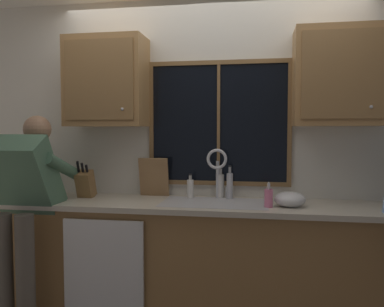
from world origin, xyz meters
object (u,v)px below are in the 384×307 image
bottle_tall_clear (230,185)px  bottle_green_glass (220,185)px  person_standing (24,198)px  mixing_bowl (290,199)px  knife_block (86,184)px  bottle_amber_small (190,188)px  cutting_board (154,177)px  soap_dispenser (269,198)px

bottle_tall_clear → bottle_green_glass: bearing=147.5°
person_standing → mixing_bowl: 1.94m
mixing_bowl → knife_block: bearing=176.1°
bottle_green_glass → bottle_amber_small: 0.25m
knife_block → mixing_bowl: knife_block is taller
knife_block → cutting_board: 0.56m
person_standing → knife_block: person_standing is taller
bottle_green_glass → person_standing: bearing=-158.0°
mixing_bowl → bottle_green_glass: size_ratio=0.90×
cutting_board → bottle_tall_clear: bearing=-2.9°
cutting_board → bottle_green_glass: size_ratio=1.31×
bottle_green_glass → mixing_bowl: bearing=-28.2°
soap_dispenser → mixing_bowl: bearing=22.7°
mixing_bowl → soap_dispenser: 0.17m
cutting_board → bottle_green_glass: bearing=2.0°
cutting_board → bottle_green_glass: (0.55, 0.02, -0.06)m
soap_dispenser → bottle_amber_small: 0.68m
bottle_green_glass → bottle_amber_small: size_ratio=1.27×
person_standing → knife_block: (0.31, 0.39, 0.06)m
person_standing → knife_block: size_ratio=4.92×
person_standing → soap_dispenser: person_standing is taller
knife_block → cutting_board: size_ratio=0.99×
mixing_bowl → bottle_amber_small: bearing=163.5°
knife_block → bottle_green_glass: bearing=9.2°
soap_dispenser → bottle_amber_small: bearing=154.7°
bottle_amber_small → soap_dispenser: bearing=-25.3°
knife_block → bottle_green_glass: knife_block is taller
person_standing → knife_block: bearing=51.6°
knife_block → soap_dispenser: 1.47m
bottle_tall_clear → soap_dispenser: bearing=-44.8°
bottle_amber_small → bottle_tall_clear: bearing=0.9°
mixing_bowl → bottle_green_glass: bottle_green_glass is taller
cutting_board → bottle_amber_small: size_ratio=1.65×
bottle_green_glass → bottle_tall_clear: bearing=-32.5°
person_standing → cutting_board: person_standing is taller
mixing_bowl → bottle_green_glass: 0.60m
bottle_green_glass → bottle_amber_small: bottle_green_glass is taller
mixing_bowl → bottle_green_glass: (-0.53, 0.28, 0.05)m
knife_block → bottle_green_glass: size_ratio=1.29×
person_standing → cutting_board: size_ratio=4.87×
soap_dispenser → bottle_amber_small: (-0.62, 0.29, 0.01)m
person_standing → knife_block: 0.50m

